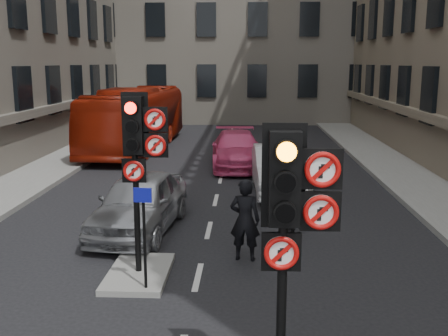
# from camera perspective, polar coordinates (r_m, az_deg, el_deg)

# --- Properties ---
(pavement_left) EXTENTS (3.00, 50.00, 0.16)m
(pavement_left) POSITION_cam_1_polar(r_m,az_deg,el_deg) (19.21, -22.69, -2.00)
(pavement_left) COLOR gray
(pavement_left) RESTS_ON ground
(pavement_right) EXTENTS (3.00, 50.00, 0.16)m
(pavement_right) POSITION_cam_1_polar(r_m,az_deg,el_deg) (18.47, 22.22, -2.47)
(pavement_right) COLOR gray
(pavement_right) RESTS_ON ground
(centre_island) EXTENTS (1.20, 2.00, 0.12)m
(centre_island) POSITION_cam_1_polar(r_m,az_deg,el_deg) (10.95, -9.24, -11.23)
(centre_island) COLOR gray
(centre_island) RESTS_ON ground
(signal_near) EXTENTS (0.91, 0.40, 3.58)m
(signal_near) POSITION_cam_1_polar(r_m,az_deg,el_deg) (6.13, 7.33, -4.51)
(signal_near) COLOR black
(signal_near) RESTS_ON ground
(signal_far) EXTENTS (0.91, 0.40, 3.58)m
(signal_far) POSITION_cam_1_polar(r_m,az_deg,el_deg) (10.21, -9.25, 2.55)
(signal_far) COLOR black
(signal_far) RESTS_ON centre_island
(car_silver) EXTENTS (2.20, 4.56, 1.50)m
(car_silver) POSITION_cam_1_polar(r_m,az_deg,el_deg) (13.53, -9.15, -3.71)
(car_silver) COLOR #989A9F
(car_silver) RESTS_ON ground
(car_white) EXTENTS (1.80, 4.67, 1.52)m
(car_white) POSITION_cam_1_polar(r_m,az_deg,el_deg) (17.47, 5.99, -0.15)
(car_white) COLOR silver
(car_white) RESTS_ON ground
(car_pink) EXTENTS (2.33, 5.09, 1.44)m
(car_pink) POSITION_cam_1_polar(r_m,az_deg,el_deg) (21.57, 1.41, 2.03)
(car_pink) COLOR #DA4077
(car_pink) RESTS_ON ground
(bus_red) EXTENTS (3.21, 11.01, 3.03)m
(bus_red) POSITION_cam_1_polar(r_m,az_deg,el_deg) (26.30, -9.50, 5.33)
(bus_red) COLOR maroon
(bus_red) RESTS_ON ground
(motorcycle) EXTENTS (0.50, 1.71, 1.02)m
(motorcycle) POSITION_cam_1_polar(r_m,az_deg,el_deg) (13.18, 7.27, -5.15)
(motorcycle) COLOR black
(motorcycle) RESTS_ON ground
(motorcyclist) EXTENTS (0.72, 0.52, 1.81)m
(motorcyclist) POSITION_cam_1_polar(r_m,az_deg,el_deg) (11.38, 2.29, -5.66)
(motorcyclist) COLOR black
(motorcyclist) RESTS_ON ground
(info_sign) EXTENTS (0.33, 0.11, 1.93)m
(info_sign) POSITION_cam_1_polar(r_m,az_deg,el_deg) (9.70, -8.72, -6.04)
(info_sign) COLOR black
(info_sign) RESTS_ON centre_island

